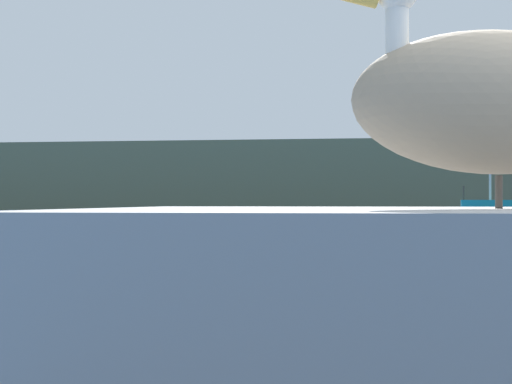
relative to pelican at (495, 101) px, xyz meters
The scene contains 4 objects.
hillside_backdrop 76.70m from the pelican, 89.26° to the left, with size 140.00×12.48×6.43m, color #5B664C.
pier_dock 0.84m from the pelican, 19.98° to the left, with size 3.34×2.44×0.82m, color #969696.
pelican is the anchor object (origin of this frame).
mooring_buoy 14.98m from the pelican, 94.69° to the left, with size 0.63×0.63×0.63m, color red.
Camera 1 is at (-1.42, -3.42, 0.85)m, focal length 57.83 mm.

